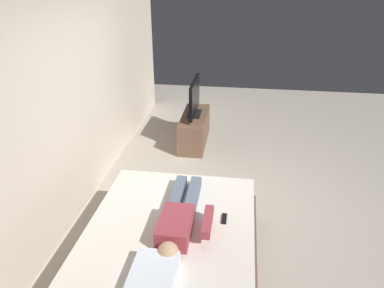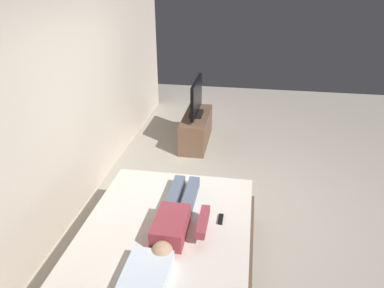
{
  "view_description": "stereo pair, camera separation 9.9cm",
  "coord_description": "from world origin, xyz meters",
  "px_view_note": "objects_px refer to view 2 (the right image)",
  "views": [
    {
      "loc": [
        -3.75,
        -0.0,
        2.73
      ],
      "look_at": [
        0.36,
        0.58,
        0.69
      ],
      "focal_mm": 34.41,
      "sensor_mm": 36.0,
      "label": 1
    },
    {
      "loc": [
        -3.74,
        -0.1,
        2.73
      ],
      "look_at": [
        0.36,
        0.58,
        0.69
      ],
      "focal_mm": 34.41,
      "sensor_mm": 36.0,
      "label": 2
    }
  ],
  "objects_px": {
    "pillow": "(146,276)",
    "remote": "(221,219)",
    "tv_stand": "(196,129)",
    "bed": "(167,249)",
    "tv": "(196,99)",
    "person": "(176,218)"
  },
  "relations": [
    {
      "from": "tv",
      "to": "remote",
      "type": "bearing_deg",
      "value": -166.37
    },
    {
      "from": "bed",
      "to": "remote",
      "type": "height_order",
      "value": "remote"
    },
    {
      "from": "bed",
      "to": "person",
      "type": "relative_size",
      "value": 1.57
    },
    {
      "from": "pillow",
      "to": "tv_stand",
      "type": "xyz_separation_m",
      "value": [
        3.57,
        0.17,
        -0.35
      ]
    },
    {
      "from": "pillow",
      "to": "remote",
      "type": "relative_size",
      "value": 3.2
    },
    {
      "from": "bed",
      "to": "person",
      "type": "distance_m",
      "value": 0.37
    },
    {
      "from": "tv_stand",
      "to": "tv",
      "type": "xyz_separation_m",
      "value": [
        0.0,
        0.0,
        0.53
      ]
    },
    {
      "from": "remote",
      "to": "tv_stand",
      "type": "relative_size",
      "value": 0.14
    },
    {
      "from": "pillow",
      "to": "remote",
      "type": "distance_m",
      "value": 0.98
    },
    {
      "from": "bed",
      "to": "remote",
      "type": "bearing_deg",
      "value": -69.78
    },
    {
      "from": "pillow",
      "to": "tv",
      "type": "relative_size",
      "value": 0.55
    },
    {
      "from": "pillow",
      "to": "person",
      "type": "relative_size",
      "value": 0.38
    },
    {
      "from": "remote",
      "to": "bed",
      "type": "bearing_deg",
      "value": 110.22
    },
    {
      "from": "bed",
      "to": "tv",
      "type": "distance_m",
      "value": 2.95
    },
    {
      "from": "tv",
      "to": "person",
      "type": "bearing_deg",
      "value": -174.94
    },
    {
      "from": "bed",
      "to": "tv",
      "type": "bearing_deg",
      "value": 3.37
    },
    {
      "from": "pillow",
      "to": "person",
      "type": "height_order",
      "value": "person"
    },
    {
      "from": "remote",
      "to": "tv_stand",
      "type": "height_order",
      "value": "remote"
    },
    {
      "from": "remote",
      "to": "tv_stand",
      "type": "bearing_deg",
      "value": 13.63
    },
    {
      "from": "remote",
      "to": "tv_stand",
      "type": "distance_m",
      "value": 2.81
    },
    {
      "from": "remote",
      "to": "tv",
      "type": "bearing_deg",
      "value": 13.63
    },
    {
      "from": "tv_stand",
      "to": "pillow",
      "type": "bearing_deg",
      "value": -177.27
    }
  ]
}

